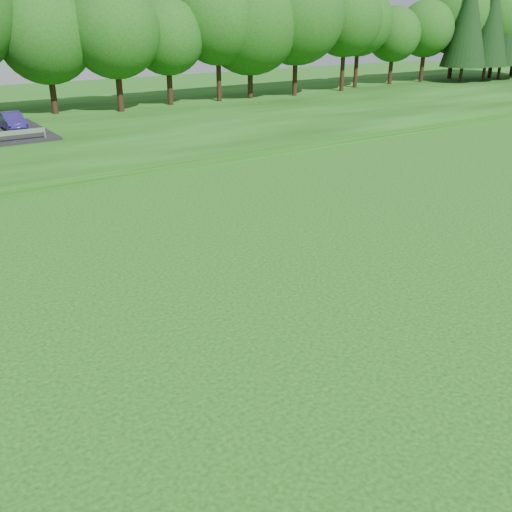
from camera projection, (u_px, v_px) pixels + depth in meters
berm at (187, 116)px, 47.69m from camera, size 130.00×30.00×0.60m
walking_path at (288, 150)px, 37.16m from camera, size 130.00×1.60×0.04m
treeline at (160, 15)px, 47.69m from camera, size 104.00×7.00×15.00m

